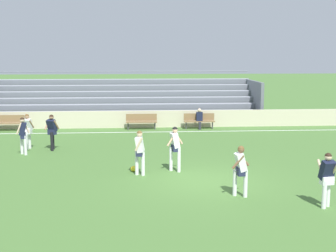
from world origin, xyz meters
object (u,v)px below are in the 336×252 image
bleacher_stand (124,99)px  bench_far_left (141,120)px  player_dark_pressing_high (327,175)px  player_white_overlapping (241,167)px  player_white_dropping_back (27,128)px  player_dark_on_ball (52,129)px  soccer_ball (134,169)px  player_white_trailing_run (140,149)px  bench_far_right (8,121)px  bench_near_bin (199,120)px  spectator_seated (199,117)px  player_dark_deep_cover (23,133)px  player_white_challenging (175,145)px

bleacher_stand → bench_far_left: bleacher_stand is taller
player_dark_pressing_high → player_white_overlapping: size_ratio=1.00×
bench_far_left → player_white_dropping_back: size_ratio=1.09×
player_white_overlapping → player_white_dropping_back: bearing=137.2°
player_dark_on_ball → soccer_ball: bearing=-47.7°
player_dark_pressing_high → soccer_ball: size_ratio=7.36×
bench_far_left → player_white_trailing_run: bearing=-90.9°
bench_far_left → player_white_dropping_back: 7.42m
bench_far_right → soccer_ball: size_ratio=8.18×
player_dark_pressing_high → player_white_overlapping: bearing=152.1°
bench_far_right → player_white_overlapping: size_ratio=1.12×
bench_near_bin → player_white_trailing_run: (-3.55, -10.06, 0.44)m
spectator_seated → player_white_overlapping: player_white_overlapping is taller
player_dark_pressing_high → soccer_ball: bearing=141.6°
player_white_overlapping → player_dark_pressing_high: bearing=-27.9°
bench_far_right → player_white_dropping_back: size_ratio=1.09×
player_dark_on_ball → spectator_seated: bearing=35.2°
bench_far_left → soccer_ball: bearing=-92.4°
bleacher_stand → player_white_trailing_run: bleacher_stand is taller
bench_far_right → spectator_seated: bearing=-0.6°
player_white_dropping_back → soccer_ball: 6.64m
bench_far_right → player_dark_deep_cover: bearing=-69.3°
player_white_trailing_run → player_white_dropping_back: player_white_trailing_run is taller
bleacher_stand → player_dark_pressing_high: size_ratio=10.91×
player_dark_on_ball → player_white_challenging: bearing=-38.3°
player_white_dropping_back → player_dark_deep_cover: 1.13m
bench_far_right → player_white_dropping_back: bearing=-65.9°
player_dark_pressing_high → spectator_seated: bearing=97.4°
player_white_challenging → player_white_overlapping: 3.63m
player_white_overlapping → soccer_ball: player_white_overlapping is taller
player_dark_on_ball → player_dark_pressing_high: 12.64m
bleacher_stand → player_dark_deep_cover: size_ratio=10.70×
player_dark_pressing_high → player_white_overlapping: 2.54m
soccer_ball → player_white_challenging: bearing=-2.6°
bleacher_stand → spectator_seated: bearing=-42.1°
player_white_challenging → player_white_overlapping: (1.78, -3.16, -0.07)m
player_white_overlapping → player_dark_deep_cover: bearing=141.5°
bench_far_right → player_dark_on_ball: 6.47m
player_white_overlapping → player_white_challenging: bearing=119.3°
bench_far_left → spectator_seated: bearing=-2.0°
spectator_seated → player_white_dropping_back: 10.06m
player_dark_pressing_high → soccer_ball: player_dark_pressing_high is taller
soccer_ball → player_white_trailing_run: bearing=-65.3°
player_white_trailing_run → player_dark_on_ball: bearing=130.7°
bench_near_bin → player_white_challenging: 9.89m
spectator_seated → bench_far_left: bearing=178.0°
player_dark_pressing_high → bench_far_left: bearing=110.3°
bench_near_bin → soccer_ball: 10.28m
player_white_trailing_run → player_dark_pressing_high: bearing=-36.2°
player_white_dropping_back → player_dark_pressing_high: 13.70m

